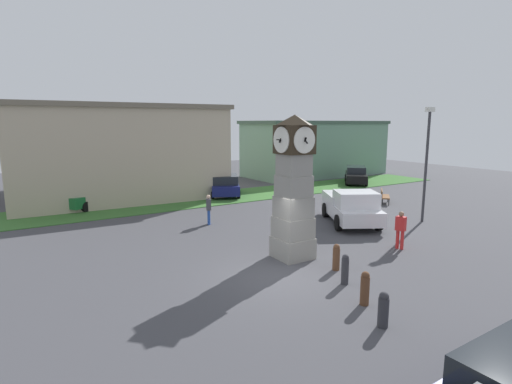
{
  "coord_description": "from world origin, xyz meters",
  "views": [
    {
      "loc": [
        -7.63,
        -10.79,
        5.27
      ],
      "look_at": [
        0.64,
        2.53,
        2.55
      ],
      "focal_mm": 28.0,
      "sensor_mm": 36.0,
      "label": 1
    }
  ],
  "objects_px": {
    "bollard_mid_row": "(365,288)",
    "car_end_of_row": "(93,195)",
    "bollard_end_row": "(336,257)",
    "street_lamp_far_side": "(427,156)",
    "clock_tower": "(294,191)",
    "pedestrian_by_cars": "(209,208)",
    "bollard_near_tower": "(383,309)",
    "car_far_lot": "(356,175)",
    "bollard_far_row": "(345,269)",
    "pedestrian_near_bench": "(401,228)",
    "car_silver_hatch": "(225,185)",
    "pickup_truck": "(351,206)",
    "bench": "(384,196)",
    "pedestrian_crossing_lot": "(172,183)"
  },
  "relations": [
    {
      "from": "bollard_mid_row",
      "to": "car_end_of_row",
      "type": "distance_m",
      "value": 19.46
    },
    {
      "from": "bollard_end_row",
      "to": "street_lamp_far_side",
      "type": "xyz_separation_m",
      "value": [
        9.0,
        2.92,
        3.03
      ]
    },
    {
      "from": "clock_tower",
      "to": "pedestrian_by_cars",
      "type": "height_order",
      "value": "clock_tower"
    },
    {
      "from": "bollard_near_tower",
      "to": "car_far_lot",
      "type": "distance_m",
      "value": 25.57
    },
    {
      "from": "pedestrian_by_cars",
      "to": "car_end_of_row",
      "type": "bearing_deg",
      "value": 118.13
    },
    {
      "from": "clock_tower",
      "to": "bollard_far_row",
      "type": "relative_size",
      "value": 5.42
    },
    {
      "from": "clock_tower",
      "to": "bollard_near_tower",
      "type": "distance_m",
      "value": 6.18
    },
    {
      "from": "clock_tower",
      "to": "pedestrian_by_cars",
      "type": "relative_size",
      "value": 3.52
    },
    {
      "from": "pedestrian_near_bench",
      "to": "street_lamp_far_side",
      "type": "distance_m",
      "value": 6.17
    },
    {
      "from": "car_silver_hatch",
      "to": "car_end_of_row",
      "type": "bearing_deg",
      "value": 173.55
    },
    {
      "from": "pickup_truck",
      "to": "car_end_of_row",
      "type": "bearing_deg",
      "value": 132.55
    },
    {
      "from": "bollard_near_tower",
      "to": "bench",
      "type": "distance_m",
      "value": 17.06
    },
    {
      "from": "bollard_near_tower",
      "to": "car_end_of_row",
      "type": "relative_size",
      "value": 0.21
    },
    {
      "from": "clock_tower",
      "to": "car_silver_hatch",
      "type": "bearing_deg",
      "value": 73.47
    },
    {
      "from": "bollard_far_row",
      "to": "bollard_end_row",
      "type": "bearing_deg",
      "value": 59.78
    },
    {
      "from": "car_far_lot",
      "to": "street_lamp_far_side",
      "type": "relative_size",
      "value": 0.73
    },
    {
      "from": "car_silver_hatch",
      "to": "bench",
      "type": "distance_m",
      "value": 11.14
    },
    {
      "from": "street_lamp_far_side",
      "to": "car_far_lot",
      "type": "bearing_deg",
      "value": 59.17
    },
    {
      "from": "bollard_far_row",
      "to": "car_far_lot",
      "type": "bearing_deg",
      "value": 43.43
    },
    {
      "from": "bollard_far_row",
      "to": "bollard_near_tower",
      "type": "bearing_deg",
      "value": -114.19
    },
    {
      "from": "car_end_of_row",
      "to": "street_lamp_far_side",
      "type": "distance_m",
      "value": 19.96
    },
    {
      "from": "car_far_lot",
      "to": "pedestrian_by_cars",
      "type": "distance_m",
      "value": 18.18
    },
    {
      "from": "bollard_mid_row",
      "to": "car_silver_hatch",
      "type": "height_order",
      "value": "car_silver_hatch"
    },
    {
      "from": "bollard_end_row",
      "to": "pickup_truck",
      "type": "relative_size",
      "value": 0.18
    },
    {
      "from": "bollard_mid_row",
      "to": "bollard_far_row",
      "type": "relative_size",
      "value": 1.0
    },
    {
      "from": "car_far_lot",
      "to": "street_lamp_far_side",
      "type": "bearing_deg",
      "value": -120.83
    },
    {
      "from": "pedestrian_by_cars",
      "to": "pedestrian_near_bench",
      "type": "bearing_deg",
      "value": -57.71
    },
    {
      "from": "bollard_near_tower",
      "to": "bollard_end_row",
      "type": "relative_size",
      "value": 0.99
    },
    {
      "from": "pedestrian_crossing_lot",
      "to": "bench",
      "type": "bearing_deg",
      "value": -40.89
    },
    {
      "from": "pedestrian_by_cars",
      "to": "pedestrian_crossing_lot",
      "type": "bearing_deg",
      "value": 82.53
    },
    {
      "from": "clock_tower",
      "to": "car_far_lot",
      "type": "relative_size",
      "value": 1.26
    },
    {
      "from": "bollard_near_tower",
      "to": "bench",
      "type": "relative_size",
      "value": 0.63
    },
    {
      "from": "bollard_mid_row",
      "to": "bollard_end_row",
      "type": "xyz_separation_m",
      "value": [
        1.24,
        2.53,
        -0.02
      ]
    },
    {
      "from": "pickup_truck",
      "to": "pedestrian_near_bench",
      "type": "height_order",
      "value": "pickup_truck"
    },
    {
      "from": "bench",
      "to": "pedestrian_by_cars",
      "type": "bearing_deg",
      "value": 175.05
    },
    {
      "from": "clock_tower",
      "to": "bollard_near_tower",
      "type": "height_order",
      "value": "clock_tower"
    },
    {
      "from": "clock_tower",
      "to": "pedestrian_near_bench",
      "type": "height_order",
      "value": "clock_tower"
    },
    {
      "from": "car_far_lot",
      "to": "street_lamp_far_side",
      "type": "xyz_separation_m",
      "value": [
        -7.0,
        -11.73,
        2.76
      ]
    },
    {
      "from": "car_end_of_row",
      "to": "street_lamp_far_side",
      "type": "height_order",
      "value": "street_lamp_far_side"
    },
    {
      "from": "bollard_near_tower",
      "to": "pedestrian_near_bench",
      "type": "relative_size",
      "value": 0.6
    },
    {
      "from": "bollard_near_tower",
      "to": "car_far_lot",
      "type": "relative_size",
      "value": 0.22
    },
    {
      "from": "bollard_far_row",
      "to": "car_end_of_row",
      "type": "height_order",
      "value": "car_end_of_row"
    },
    {
      "from": "clock_tower",
      "to": "car_far_lot",
      "type": "bearing_deg",
      "value": 37.61
    },
    {
      "from": "pedestrian_crossing_lot",
      "to": "pedestrian_by_cars",
      "type": "bearing_deg",
      "value": -97.47
    },
    {
      "from": "bollard_end_row",
      "to": "pedestrian_crossing_lot",
      "type": "relative_size",
      "value": 0.56
    },
    {
      "from": "clock_tower",
      "to": "car_end_of_row",
      "type": "xyz_separation_m",
      "value": [
        -4.88,
        14.55,
        -1.91
      ]
    },
    {
      "from": "bollard_end_row",
      "to": "pedestrian_crossing_lot",
      "type": "distance_m",
      "value": 17.03
    },
    {
      "from": "bollard_far_row",
      "to": "bench",
      "type": "height_order",
      "value": "bollard_far_row"
    },
    {
      "from": "pickup_truck",
      "to": "car_far_lot",
      "type": "bearing_deg",
      "value": 43.24
    },
    {
      "from": "bollard_mid_row",
      "to": "bench",
      "type": "height_order",
      "value": "bollard_mid_row"
    }
  ]
}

